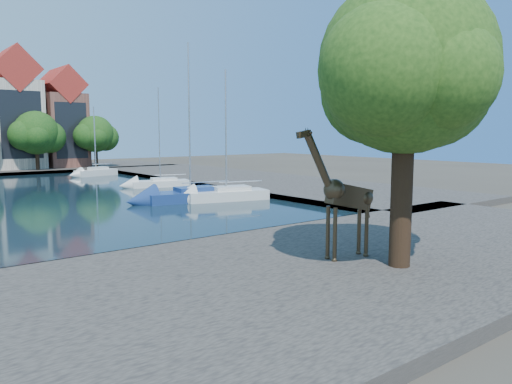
% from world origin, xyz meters
% --- Properties ---
extents(ground, '(160.00, 160.00, 0.00)m').
position_xyz_m(ground, '(0.00, 0.00, 0.00)').
color(ground, '#38332B').
rests_on(ground, ground).
extents(near_quay, '(50.00, 14.00, 0.50)m').
position_xyz_m(near_quay, '(0.00, -7.00, 0.25)').
color(near_quay, '#4B4741').
rests_on(near_quay, ground).
extents(right_quay, '(14.00, 52.00, 0.50)m').
position_xyz_m(right_quay, '(25.00, 24.00, 0.25)').
color(right_quay, '#4B4741').
rests_on(right_quay, ground).
extents(plane_tree, '(8.32, 6.40, 10.62)m').
position_xyz_m(plane_tree, '(7.62, -9.01, 7.67)').
color(plane_tree, '#332114').
rests_on(plane_tree, near_quay).
extents(townhouse_east_mid, '(6.43, 9.18, 16.65)m').
position_xyz_m(townhouse_east_mid, '(8.50, 55.99, 8.10)').
color(townhouse_east_mid, beige).
rests_on(townhouse_east_mid, far_quay).
extents(townhouse_east_end, '(5.44, 9.18, 14.43)m').
position_xyz_m(townhouse_east_end, '(15.00, 55.99, 7.11)').
color(townhouse_east_end, brown).
rests_on(townhouse_east_end, far_quay).
extents(far_tree_east, '(7.54, 5.80, 7.84)m').
position_xyz_m(far_tree_east, '(10.11, 50.49, 5.24)').
color(far_tree_east, '#332114').
rests_on(far_tree_east, far_quay).
extents(far_tree_far_east, '(6.76, 5.20, 7.36)m').
position_xyz_m(far_tree_far_east, '(18.09, 50.49, 5.08)').
color(far_tree_far_east, '#332114').
rests_on(far_tree_far_east, far_quay).
extents(giraffe_statue, '(3.59, 0.89, 5.13)m').
position_xyz_m(giraffe_statue, '(6.68, -6.89, 3.02)').
color(giraffe_statue, '#3C2E1E').
rests_on(giraffe_statue, near_quay).
extents(sailboat_right_a, '(6.99, 3.93, 10.34)m').
position_xyz_m(sailboat_right_a, '(14.56, 12.67, 0.68)').
color(sailboat_right_a, silver).
rests_on(sailboat_right_a, water_basin).
extents(sailboat_right_b, '(7.48, 3.45, 12.30)m').
position_xyz_m(sailboat_right_b, '(12.00, 13.99, 0.69)').
color(sailboat_right_b, navy).
rests_on(sailboat_right_b, water_basin).
extents(sailboat_right_c, '(5.95, 3.42, 9.81)m').
position_xyz_m(sailboat_right_c, '(15.00, 24.95, 0.57)').
color(sailboat_right_c, silver).
rests_on(sailboat_right_c, water_basin).
extents(sailboat_right_d, '(5.51, 3.05, 8.57)m').
position_xyz_m(sailboat_right_d, '(14.55, 41.42, 0.67)').
color(sailboat_right_d, silver).
rests_on(sailboat_right_d, water_basin).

